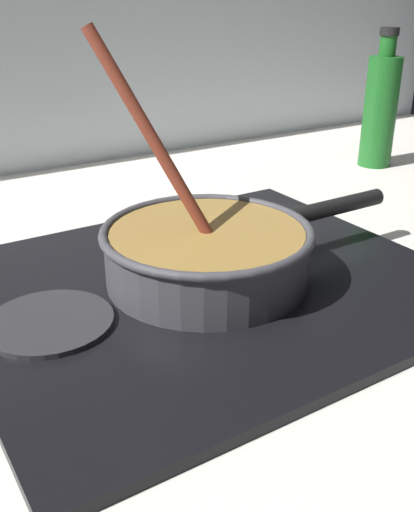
# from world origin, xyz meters

# --- Properties ---
(ground) EXTENTS (2.40, 1.60, 0.04)m
(ground) POSITION_xyz_m (0.00, 0.00, -0.02)
(ground) COLOR beige
(hob_plate) EXTENTS (0.56, 0.48, 0.01)m
(hob_plate) POSITION_xyz_m (0.12, 0.18, 0.01)
(hob_plate) COLOR black
(hob_plate) RESTS_ON ground
(burner_ring) EXTENTS (0.20, 0.20, 0.01)m
(burner_ring) POSITION_xyz_m (0.12, 0.18, 0.02)
(burner_ring) COLOR #592D0C
(burner_ring) RESTS_ON hob_plate
(spare_burner) EXTENTS (0.13, 0.13, 0.01)m
(spare_burner) POSITION_xyz_m (-0.07, 0.18, 0.01)
(spare_burner) COLOR #262628
(spare_burner) RESTS_ON hob_plate
(cooking_pan) EXTENTS (0.40, 0.25, 0.29)m
(cooking_pan) POSITION_xyz_m (0.13, 0.18, 0.05)
(cooking_pan) COLOR #38383D
(cooking_pan) RESTS_ON hob_plate
(sauce_bottle) EXTENTS (0.06, 0.06, 0.26)m
(sauce_bottle) POSITION_xyz_m (0.70, 0.46, 0.11)
(sauce_bottle) COLOR #19591E
(sauce_bottle) RESTS_ON ground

